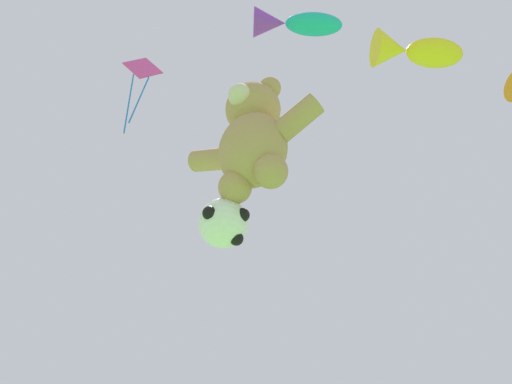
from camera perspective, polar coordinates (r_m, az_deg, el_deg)
teddy_bear_kite at (r=7.95m, az=-0.39°, el=6.41°), size 2.43×1.07×2.47m
soccer_ball_kite at (r=7.35m, az=-3.71°, el=-3.56°), size 0.82×0.81×0.75m
fish_kite_teal at (r=9.28m, az=4.10°, el=18.66°), size 1.56×1.28×0.53m
fish_kite_goldfin at (r=10.87m, az=17.48°, el=15.10°), size 1.85×1.65×0.77m
diamond_kite at (r=11.52m, az=-13.06°, el=12.73°), size 0.63×0.70×2.58m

